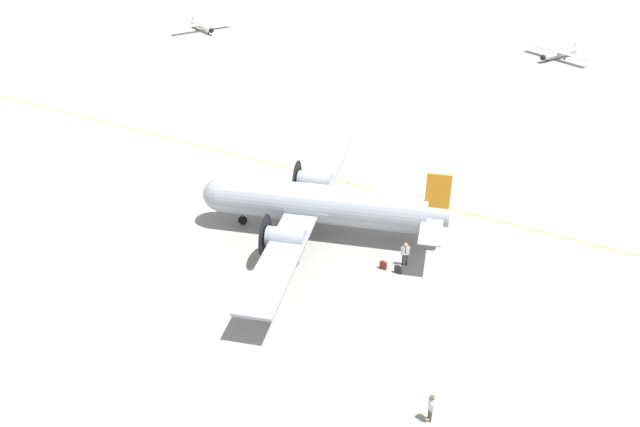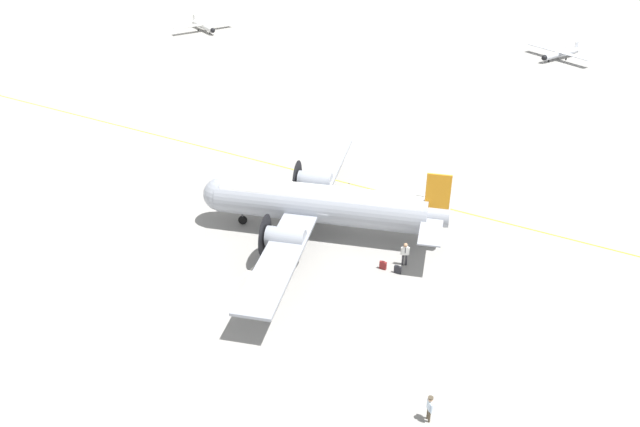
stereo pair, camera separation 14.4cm
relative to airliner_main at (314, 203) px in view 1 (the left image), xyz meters
name	(u,v)px [view 1 (the left image)]	position (x,y,z in m)	size (l,w,h in m)	color
ground_plane	(320,233)	(0.42, 0.13, -2.58)	(300.00, 300.00, 0.00)	gray
apron_line_eastwest	(367,188)	(0.42, 8.63, -2.57)	(120.00, 0.16, 0.01)	gold
apron_line_northsouth	(300,227)	(-1.40, 0.13, -2.57)	(0.16, 120.00, 0.01)	silver
airliner_main	(314,203)	(0.00, 0.00, 0.00)	(18.92, 26.15, 5.96)	#9399A3
crew_foreground	(431,406)	(14.27, -13.12, -1.55)	(0.40, 0.44, 1.64)	#473D2D
passenger_boarding	(405,252)	(7.73, -0.68, -1.46)	(0.56, 0.37, 1.81)	#2D2D33
suitcase_near_door	(383,265)	(6.63, -1.89, -2.27)	(0.49, 0.19, 0.64)	maroon
suitcase_upright_spare	(398,269)	(7.73, -1.86, -2.28)	(0.50, 0.16, 0.63)	#232328
light_aircraft_distant	(202,26)	(-47.39, 45.98, -1.74)	(7.68, 9.83, 2.01)	white
light_aircraft_taxiing	(558,54)	(7.04, 57.63, -1.75)	(9.58, 7.50, 1.97)	#B7BCC6
traffic_cone	(262,307)	(1.79, -9.89, -2.32)	(0.41, 0.41, 0.55)	orange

